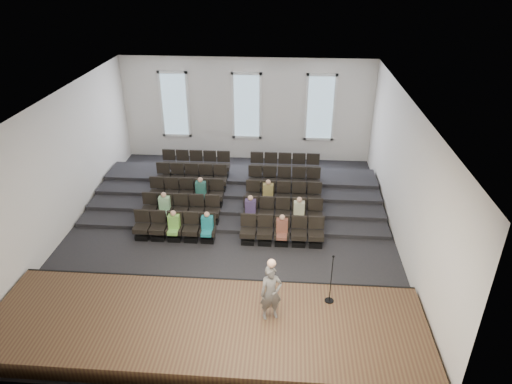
% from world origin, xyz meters
% --- Properties ---
extents(ground, '(14.00, 14.00, 0.00)m').
position_xyz_m(ground, '(0.00, 0.00, 0.00)').
color(ground, black).
rests_on(ground, ground).
extents(ceiling, '(12.00, 14.00, 0.02)m').
position_xyz_m(ceiling, '(0.00, 0.00, 5.01)').
color(ceiling, white).
rests_on(ceiling, ground).
extents(wall_back, '(12.00, 0.04, 5.00)m').
position_xyz_m(wall_back, '(0.00, 7.02, 2.50)').
color(wall_back, silver).
rests_on(wall_back, ground).
extents(wall_front, '(12.00, 0.04, 5.00)m').
position_xyz_m(wall_front, '(0.00, -7.02, 2.50)').
color(wall_front, silver).
rests_on(wall_front, ground).
extents(wall_left, '(0.04, 14.00, 5.00)m').
position_xyz_m(wall_left, '(-6.02, 0.00, 2.50)').
color(wall_left, silver).
rests_on(wall_left, ground).
extents(wall_right, '(0.04, 14.00, 5.00)m').
position_xyz_m(wall_right, '(6.02, 0.00, 2.50)').
color(wall_right, silver).
rests_on(wall_right, ground).
extents(stage, '(11.80, 3.60, 0.50)m').
position_xyz_m(stage, '(0.00, -5.10, 0.25)').
color(stage, '#4F3922').
rests_on(stage, ground).
extents(stage_lip, '(11.80, 0.06, 0.52)m').
position_xyz_m(stage_lip, '(0.00, -3.33, 0.25)').
color(stage_lip, black).
rests_on(stage_lip, ground).
extents(risers, '(11.80, 4.80, 0.60)m').
position_xyz_m(risers, '(0.00, 3.17, 0.20)').
color(risers, black).
rests_on(risers, ground).
extents(seating_rows, '(6.80, 4.70, 1.67)m').
position_xyz_m(seating_rows, '(-0.00, 1.54, 0.68)').
color(seating_rows, black).
rests_on(seating_rows, ground).
extents(windows, '(8.44, 0.10, 3.24)m').
position_xyz_m(windows, '(0.00, 6.95, 2.70)').
color(windows, white).
rests_on(windows, wall_back).
extents(audience, '(5.45, 2.64, 1.10)m').
position_xyz_m(audience, '(0.00, 0.32, 0.81)').
color(audience, '#73B849').
rests_on(audience, seating_rows).
extents(speaker, '(0.69, 0.55, 1.63)m').
position_xyz_m(speaker, '(1.72, -4.82, 1.31)').
color(speaker, '#5D5B58').
rests_on(speaker, stage).
extents(mic_stand, '(0.26, 0.26, 1.57)m').
position_xyz_m(mic_stand, '(3.35, -4.08, 0.97)').
color(mic_stand, black).
rests_on(mic_stand, stage).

